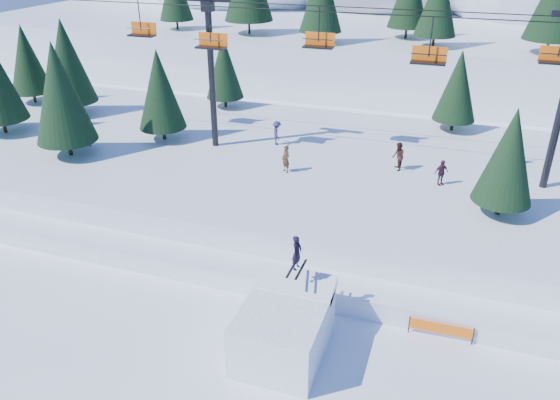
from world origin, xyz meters
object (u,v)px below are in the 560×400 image
(chairlift, at_px, (373,62))
(banner_far, at_px, (509,326))
(jump_kicker, at_px, (284,328))
(banner_near, at_px, (441,329))

(chairlift, height_order, banner_far, chairlift)
(jump_kicker, height_order, chairlift, chairlift)
(chairlift, bearing_deg, banner_far, -53.01)
(chairlift, distance_m, banner_near, 16.98)
(banner_far, bearing_deg, chairlift, 126.99)
(banner_near, relative_size, banner_far, 1.08)
(banner_far, bearing_deg, jump_kicker, -155.21)
(jump_kicker, bearing_deg, chairlift, 88.71)
(chairlift, relative_size, banner_near, 16.09)
(jump_kicker, relative_size, chairlift, 0.11)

